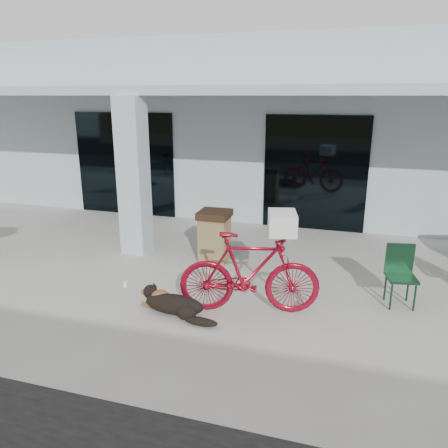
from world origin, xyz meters
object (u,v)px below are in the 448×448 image
(dog, at_px, (174,303))
(cafe_chair_far_a, at_px, (401,277))
(bicycle, at_px, (249,273))
(trash_receptacle, at_px, (215,236))

(dog, height_order, cafe_chair_far_a, cafe_chair_far_a)
(bicycle, relative_size, trash_receptacle, 2.06)
(cafe_chair_far_a, bearing_deg, dog, -169.38)
(bicycle, relative_size, cafe_chair_far_a, 2.20)
(trash_receptacle, bearing_deg, cafe_chair_far_a, -16.67)
(cafe_chair_far_a, distance_m, trash_receptacle, 3.46)
(dog, height_order, trash_receptacle, trash_receptacle)
(dog, relative_size, trash_receptacle, 1.05)
(bicycle, bearing_deg, cafe_chair_far_a, -81.56)
(cafe_chair_far_a, bearing_deg, bicycle, -169.26)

